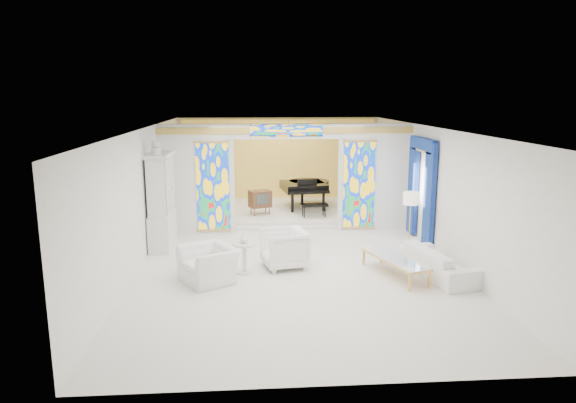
{
  "coord_description": "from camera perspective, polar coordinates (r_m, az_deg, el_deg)",
  "views": [
    {
      "loc": [
        -0.99,
        -12.06,
        3.75
      ],
      "look_at": [
        -0.09,
        0.2,
        1.21
      ],
      "focal_mm": 32.0,
      "sensor_mm": 36.0,
      "label": 1
    }
  ],
  "objects": [
    {
      "name": "wall_front",
      "position": [
        6.54,
        4.81,
        -8.48
      ],
      "size": [
        7.0,
        0.02,
        3.0
      ],
      "primitive_type": "cube",
      "color": "silver",
      "rests_on": "floor"
    },
    {
      "name": "stained_glass_transom",
      "position": [
        14.02,
        -0.14,
        7.88
      ],
      "size": [
        2.0,
        0.04,
        0.34
      ],
      "primitive_type": "cube",
      "color": "gold",
      "rests_on": "partition_wall"
    },
    {
      "name": "gold_curtain_back",
      "position": [
        18.11,
        -1.04,
        4.55
      ],
      "size": [
        6.7,
        0.1,
        2.9
      ],
      "primitive_type": "cube",
      "color": "#FEDD58",
      "rests_on": "wall_back"
    },
    {
      "name": "wall_right",
      "position": [
        13.07,
        15.97,
        1.32
      ],
      "size": [
        0.02,
        12.0,
        3.0
      ],
      "primitive_type": "cube",
      "color": "silver",
      "rests_on": "floor"
    },
    {
      "name": "sofa",
      "position": [
        11.37,
        16.4,
        -6.46
      ],
      "size": [
        1.2,
        2.19,
        0.61
      ],
      "primitive_type": "imported",
      "rotation": [
        0.0,
        0.0,
        1.76
      ],
      "color": "silver",
      "rests_on": "floor"
    },
    {
      "name": "ceiling",
      "position": [
        12.13,
        0.5,
        8.14
      ],
      "size": [
        7.0,
        12.0,
        0.02
      ],
      "primitive_type": "cube",
      "color": "white",
      "rests_on": "wall_back"
    },
    {
      "name": "armchair_right",
      "position": [
        11.41,
        -0.44,
        -5.26
      ],
      "size": [
        1.12,
        1.1,
        0.85
      ],
      "primitive_type": "imported",
      "rotation": [
        0.0,
        0.0,
        -1.35
      ],
      "color": "silver",
      "rests_on": "floor"
    },
    {
      "name": "chandelier",
      "position": [
        16.15,
        0.04,
        7.43
      ],
      "size": [
        0.48,
        0.48,
        0.3
      ],
      "primitive_type": "cylinder",
      "color": "gold",
      "rests_on": "ceiling"
    },
    {
      "name": "stained_glass_left",
      "position": [
        14.21,
        -8.34,
        1.63
      ],
      "size": [
        0.9,
        0.04,
        2.4
      ],
      "primitive_type": "cube",
      "color": "gold",
      "rests_on": "partition_wall"
    },
    {
      "name": "side_table",
      "position": [
        11.07,
        -4.86,
        -5.75
      ],
      "size": [
        0.65,
        0.65,
        0.67
      ],
      "rotation": [
        0.0,
        0.0,
        0.24
      ],
      "color": "silver",
      "rests_on": "floor"
    },
    {
      "name": "floor_lamp",
      "position": [
        12.53,
        13.49,
        0.02
      ],
      "size": [
        0.44,
        0.44,
        1.51
      ],
      "rotation": [
        0.0,
        0.0,
        0.21
      ],
      "color": "gold",
      "rests_on": "floor"
    },
    {
      "name": "alcove_platform",
      "position": [
        16.6,
        -0.68,
        -1.05
      ],
      "size": [
        6.8,
        3.8,
        0.18
      ],
      "primitive_type": "cube",
      "color": "white",
      "rests_on": "floor"
    },
    {
      "name": "partition_wall",
      "position": [
        14.25,
        -0.17,
        3.22
      ],
      "size": [
        7.0,
        0.22,
        3.0
      ],
      "color": "silver",
      "rests_on": "floor"
    },
    {
      "name": "coffee_table",
      "position": [
        11.1,
        11.78,
        -6.27
      ],
      "size": [
        1.13,
        1.92,
        0.41
      ],
      "rotation": [
        0.0,
        0.0,
        0.33
      ],
      "color": "silver",
      "rests_on": "floor"
    },
    {
      "name": "tv_console",
      "position": [
        15.67,
        -3.12,
        0.28
      ],
      "size": [
        0.74,
        0.63,
        0.73
      ],
      "rotation": [
        0.0,
        0.0,
        0.36
      ],
      "color": "brown",
      "rests_on": "alcove_platform"
    },
    {
      "name": "wall_back",
      "position": [
        18.23,
        -1.06,
        4.6
      ],
      "size": [
        7.0,
        0.02,
        3.0
      ],
      "primitive_type": "cube",
      "color": "silver",
      "rests_on": "floor"
    },
    {
      "name": "china_cabinet",
      "position": [
        13.11,
        -13.89,
        -0.01
      ],
      "size": [
        0.56,
        1.46,
        2.72
      ],
      "color": "silver",
      "rests_on": "floor"
    },
    {
      "name": "floor",
      "position": [
        12.67,
        0.47,
        -5.53
      ],
      "size": [
        12.0,
        12.0,
        0.0
      ],
      "primitive_type": "plane",
      "color": "white",
      "rests_on": "ground"
    },
    {
      "name": "blue_drapes",
      "position": [
        13.67,
        14.6,
        2.16
      ],
      "size": [
        0.14,
        1.85,
        2.65
      ],
      "color": "navy",
      "rests_on": "wall_right"
    },
    {
      "name": "wall_left",
      "position": [
        12.53,
        -15.69,
        0.9
      ],
      "size": [
        0.02,
        12.0,
        3.0
      ],
      "primitive_type": "cube",
      "color": "silver",
      "rests_on": "floor"
    },
    {
      "name": "stained_glass_right",
      "position": [
        14.49,
        7.9,
        1.84
      ],
      "size": [
        0.9,
        0.04,
        2.4
      ],
      "primitive_type": "cube",
      "color": "gold",
      "rests_on": "partition_wall"
    },
    {
      "name": "armchair_left",
      "position": [
        10.72,
        -8.8,
        -6.9
      ],
      "size": [
        1.4,
        1.45,
        0.72
      ],
      "primitive_type": "imported",
      "rotation": [
        0.0,
        0.0,
        -1.02
      ],
      "color": "white",
      "rests_on": "floor"
    },
    {
      "name": "grand_piano",
      "position": [
        16.69,
        2.07,
        1.71
      ],
      "size": [
        1.71,
        2.65,
        1.01
      ],
      "rotation": [
        0.0,
        0.0,
        0.13
      ],
      "color": "black",
      "rests_on": "alcove_platform"
    },
    {
      "name": "vase",
      "position": [
        10.98,
        -4.89,
        -4.1
      ],
      "size": [
        0.21,
        0.21,
        0.19
      ],
      "primitive_type": "imported",
      "rotation": [
        0.0,
        0.0,
        -0.19
      ],
      "color": "white",
      "rests_on": "side_table"
    }
  ]
}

